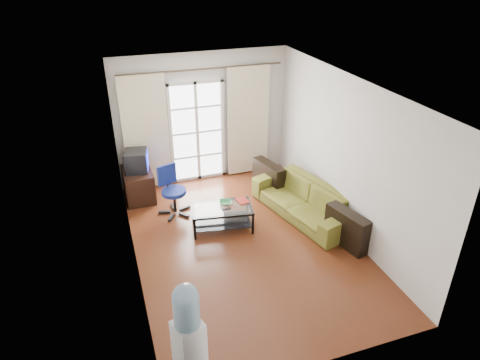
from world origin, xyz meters
name	(u,v)px	position (x,y,z in m)	size (l,w,h in m)	color
floor	(244,242)	(0.00, 0.00, 0.00)	(5.20, 5.20, 0.00)	#602D16
ceiling	(245,86)	(0.00, 0.00, 2.70)	(5.20, 5.20, 0.00)	white
wall_back	(203,118)	(0.00, 2.60, 1.35)	(3.60, 0.02, 2.70)	silver
wall_front	(326,277)	(0.00, -2.60, 1.35)	(3.60, 0.02, 2.70)	silver
wall_left	(127,190)	(-1.80, 0.00, 1.35)	(0.02, 5.20, 2.70)	silver
wall_right	(345,156)	(1.80, 0.00, 1.35)	(0.02, 5.20, 2.70)	silver
french_door	(197,132)	(-0.15, 2.54, 1.07)	(1.16, 0.06, 2.15)	white
curtain_rod	(202,69)	(0.00, 2.50, 2.38)	(0.04, 0.04, 3.30)	#4C3F2D
curtain_left	(146,134)	(-1.20, 2.48, 1.20)	(0.90, 0.07, 2.35)	beige
curtain_right	(248,122)	(0.95, 2.48, 1.20)	(0.90, 0.07, 2.35)	beige
radiator	(241,159)	(0.80, 2.50, 0.33)	(0.64, 0.12, 0.64)	gray
sofa	(304,200)	(1.33, 0.46, 0.32)	(1.36, 2.32, 0.64)	brown
coffee_table	(222,215)	(-0.23, 0.54, 0.28)	(1.15, 0.77, 0.43)	silver
bowl	(226,203)	(-0.13, 0.62, 0.46)	(0.27, 0.27, 0.05)	#3C9134
book	(238,202)	(0.08, 0.60, 0.44)	(0.22, 0.27, 0.02)	red
remote	(226,209)	(-0.17, 0.44, 0.44)	(0.16, 0.04, 0.02)	black
tv_stand	(139,185)	(-1.49, 2.09, 0.30)	(0.55, 0.82, 0.60)	black
crt_tv	(136,161)	(-1.49, 2.12, 0.81)	(0.51, 0.52, 0.41)	black
task_chair	(174,200)	(-0.94, 1.32, 0.28)	(0.83, 0.83, 0.94)	black
water_cooler	(188,335)	(-1.46, -2.35, 0.75)	(0.37, 0.37, 1.44)	white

